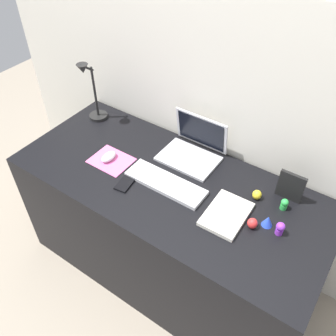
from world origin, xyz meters
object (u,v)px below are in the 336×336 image
cell_phone (126,182)px  toy_figurine_red (252,223)px  notebook_pad (226,214)px  toy_figurine_purple (280,228)px  keyboard (165,183)px  picture_frame (291,187)px  laptop (194,146)px  toy_figurine_green (284,204)px  desk_lamp (92,93)px  mouse (109,157)px  toy_figurine_yellow (257,195)px  toy_figurine_blue (268,221)px

cell_phone → toy_figurine_red: (0.62, 0.10, 0.02)m
notebook_pad → toy_figurine_purple: (0.23, 0.04, 0.02)m
cell_phone → keyboard: bearing=23.8°
keyboard → picture_frame: bearing=25.7°
laptop → toy_figurine_green: (0.54, -0.09, -0.02)m
laptop → cell_phone: bearing=-113.1°
keyboard → notebook_pad: (0.34, -0.01, 0.00)m
cell_phone → toy_figurine_purple: bearing=2.2°
desk_lamp → keyboard: bearing=-18.2°
mouse → toy_figurine_green: 0.90m
mouse → keyboard: bearing=2.9°
keyboard → mouse: 0.35m
laptop → toy_figurine_yellow: (0.41, -0.10, -0.03)m
cell_phone → toy_figurine_purple: size_ratio=1.96×
cell_phone → notebook_pad: size_ratio=0.53×
toy_figurine_yellow → toy_figurine_red: toy_figurine_red is taller
cell_phone → toy_figurine_blue: bearing=4.2°
mouse → desk_lamp: size_ratio=0.26×
toy_figurine_yellow → notebook_pad: bearing=-110.8°
toy_figurine_green → notebook_pad: bearing=-136.3°
toy_figurine_green → toy_figurine_red: toy_figurine_green is taller
laptop → toy_figurine_blue: (0.51, -0.22, -0.03)m
keyboard → toy_figurine_red: 0.46m
mouse → desk_lamp: desk_lamp is taller
laptop → toy_figurine_purple: size_ratio=4.59×
mouse → toy_figurine_blue: (0.85, 0.06, 0.01)m
laptop → cell_phone: 0.41m
mouse → toy_figurine_yellow: toy_figurine_yellow is taller
desk_lamp → toy_figurine_purple: (1.23, -0.18, -0.14)m
toy_figurine_yellow → toy_figurine_blue: toy_figurine_blue is taller
picture_frame → cell_phone: bearing=-152.8°
keyboard → picture_frame: 0.59m
toy_figurine_red → cell_phone: bearing=-170.8°
laptop → mouse: (-0.34, -0.29, -0.03)m
notebook_pad → toy_figurine_purple: bearing=8.6°
keyboard → mouse: (-0.34, -0.02, 0.01)m
toy_figurine_blue → desk_lamp: bearing=171.8°
laptop → notebook_pad: 0.44m
mouse → toy_figurine_yellow: size_ratio=2.02×
cell_phone → toy_figurine_purple: toy_figurine_purple is taller
laptop → toy_figurine_blue: 0.56m
toy_figurine_blue → picture_frame: bearing=86.0°
notebook_pad → laptop: bearing=139.5°
cell_phone → toy_figurine_green: toy_figurine_green is taller
picture_frame → notebook_pad: bearing=-125.4°
mouse → toy_figurine_purple: toy_figurine_purple is taller
toy_figurine_red → notebook_pad: bearing=-176.7°
keyboard → desk_lamp: size_ratio=1.11×
picture_frame → toy_figurine_blue: size_ratio=2.78×
picture_frame → toy_figurine_purple: bearing=-78.3°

